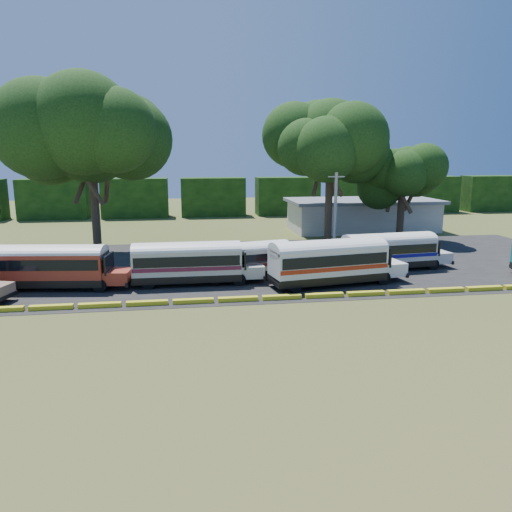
{
  "coord_description": "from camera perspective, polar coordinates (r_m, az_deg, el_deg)",
  "views": [
    {
      "loc": [
        -5.16,
        -31.09,
        9.8
      ],
      "look_at": [
        0.49,
        6.0,
        2.04
      ],
      "focal_mm": 35.0,
      "sensor_mm": 36.0,
      "label": 1
    }
  ],
  "objects": [
    {
      "name": "bus_white_blue",
      "position": [
        43.87,
        15.19,
        0.76
      ],
      "size": [
        9.84,
        3.43,
        3.17
      ],
      "rotation": [
        0.0,
        0.0,
        0.11
      ],
      "color": "black",
      "rests_on": "ground"
    },
    {
      "name": "tree_center",
      "position": [
        55.04,
        8.53,
        13.47
      ],
      "size": [
        10.31,
        10.31,
        15.47
      ],
      "color": "#3B2A1D",
      "rests_on": "ground"
    },
    {
      "name": "bus_red",
      "position": [
        39.21,
        -22.24,
        -0.84
      ],
      "size": [
        10.22,
        3.73,
        3.28
      ],
      "rotation": [
        0.0,
        0.0,
        -0.13
      ],
      "color": "black",
      "rests_on": "ground"
    },
    {
      "name": "ground",
      "position": [
        33.0,
        0.74,
        -5.58
      ],
      "size": [
        160.0,
        160.0,
        0.0
      ],
      "primitive_type": "plane",
      "color": "#3A521B",
      "rests_on": "ground"
    },
    {
      "name": "tree_west",
      "position": [
        49.91,
        -18.39,
        12.83
      ],
      "size": [
        11.83,
        11.83,
        15.67
      ],
      "color": "#3B2A1D",
      "rests_on": "ground"
    },
    {
      "name": "treeline_backdrop",
      "position": [
        79.55,
        -4.94,
        6.75
      ],
      "size": [
        130.0,
        4.0,
        6.0
      ],
      "color": "black",
      "rests_on": "ground"
    },
    {
      "name": "terminal_building",
      "position": [
        65.79,
        12.06,
        4.66
      ],
      "size": [
        19.0,
        9.0,
        4.0
      ],
      "color": "beige",
      "rests_on": "ground"
    },
    {
      "name": "tree_east",
      "position": [
        58.6,
        16.44,
        8.9
      ],
      "size": [
        6.95,
        6.95,
        10.05
      ],
      "color": "#3B2A1D",
      "rests_on": "ground"
    },
    {
      "name": "bus_cream_west",
      "position": [
        37.93,
        -7.57,
        -0.52
      ],
      "size": [
        9.92,
        2.56,
        3.26
      ],
      "rotation": [
        0.0,
        0.0,
        -0.01
      ],
      "color": "black",
      "rests_on": "ground"
    },
    {
      "name": "bus_white_red",
      "position": [
        37.68,
        8.55,
        -0.42
      ],
      "size": [
        10.92,
        4.29,
        3.5
      ],
      "rotation": [
        0.0,
        0.0,
        0.16
      ],
      "color": "black",
      "rests_on": "ground"
    },
    {
      "name": "bus_cream_east",
      "position": [
        39.11,
        -1.17,
        -0.29
      ],
      "size": [
        9.32,
        4.17,
        2.98
      ],
      "rotation": [
        0.0,
        0.0,
        0.22
      ],
      "color": "black",
      "rests_on": "ground"
    },
    {
      "name": "utility_pole",
      "position": [
        48.37,
        9.04,
        4.8
      ],
      "size": [
        1.6,
        0.3,
        8.01
      ],
      "color": "gray",
      "rests_on": "ground"
    },
    {
      "name": "asphalt_strip",
      "position": [
        44.62,
        -0.51,
        -0.98
      ],
      "size": [
        64.0,
        24.0,
        0.02
      ],
      "primitive_type": "cube",
      "color": "black",
      "rests_on": "ground"
    },
    {
      "name": "curb",
      "position": [
        33.91,
        0.46,
        -4.84
      ],
      "size": [
        53.7,
        0.45,
        0.3
      ],
      "color": "gold",
      "rests_on": "ground"
    }
  ]
}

